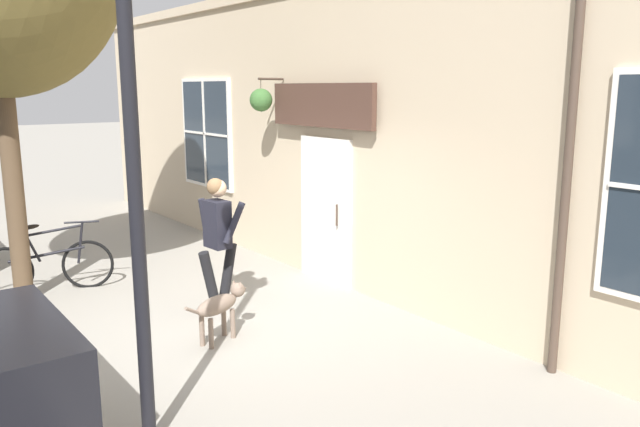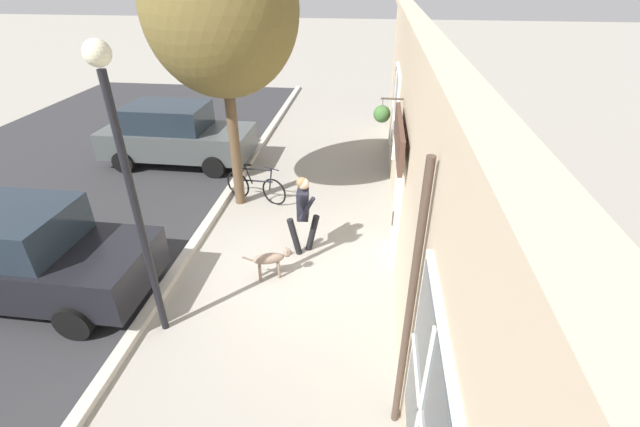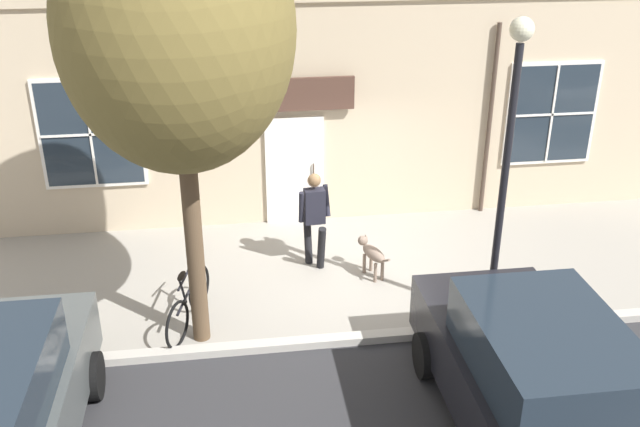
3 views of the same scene
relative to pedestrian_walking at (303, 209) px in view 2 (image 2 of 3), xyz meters
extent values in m
plane|color=gray|center=(0.35, 0.60, -1.02)|extent=(90.00, 90.00, 0.00)
cube|color=#B2ADA3|center=(2.35, 0.60, -0.96)|extent=(0.20, 28.00, 0.12)
cube|color=#C6B293|center=(-2.00, 0.60, 1.05)|extent=(0.30, 18.00, 4.14)
cube|color=#C6B293|center=(-2.00, 0.60, 3.19)|extent=(0.42, 18.00, 0.16)
cube|color=white|center=(-1.83, -0.13, 0.03)|extent=(0.10, 1.10, 2.10)
cube|color=#232D38|center=(-1.80, -0.13, -0.02)|extent=(0.03, 0.90, 1.90)
cylinder|color=#47382D|center=(-1.74, 0.22, 0.03)|extent=(0.03, 0.03, 0.30)
cube|color=#4C3328|center=(-1.73, -0.13, 1.53)|extent=(0.08, 2.20, 0.60)
cylinder|color=#47382D|center=(-1.77, 3.62, 0.84)|extent=(0.09, 0.09, 3.72)
cylinder|color=#47382D|center=(-1.61, -1.21, 1.89)|extent=(0.44, 0.04, 0.04)
cylinder|color=#47382D|center=(-1.43, -1.21, 1.71)|extent=(0.01, 0.01, 0.34)
cone|color=#2D2823|center=(-1.43, -1.21, 1.49)|extent=(0.32, 0.32, 0.18)
sphere|color=#3D6B33|center=(-1.43, -1.21, 1.58)|extent=(0.34, 0.34, 0.34)
cube|color=white|center=(-1.83, -3.77, 0.93)|extent=(0.08, 1.82, 2.02)
cube|color=#232D38|center=(-1.80, -3.77, 0.93)|extent=(0.03, 1.70, 1.90)
cube|color=white|center=(-1.78, -3.77, 0.93)|extent=(0.04, 0.04, 1.90)
cube|color=white|center=(-1.78, -3.77, 0.93)|extent=(0.04, 1.70, 0.04)
cube|color=white|center=(-1.83, 4.87, 0.93)|extent=(0.08, 1.82, 2.02)
cube|color=#232D38|center=(-1.80, 4.87, 0.93)|extent=(0.03, 1.70, 1.90)
cube|color=white|center=(-1.78, 4.87, 0.93)|extent=(0.04, 0.04, 1.90)
cube|color=white|center=(-1.78, 4.87, 0.93)|extent=(0.04, 1.70, 0.04)
cylinder|color=black|center=(-0.17, -0.09, -0.61)|extent=(0.31, 0.15, 0.83)
cylinder|color=black|center=(0.17, 0.09, -0.61)|extent=(0.31, 0.15, 0.83)
cube|color=black|center=(0.00, 0.00, 0.09)|extent=(0.24, 0.35, 0.60)
sphere|color=tan|center=(-0.02, 0.00, 0.55)|extent=(0.23, 0.23, 0.23)
sphere|color=brown|center=(0.01, 0.00, 0.57)|extent=(0.21, 0.21, 0.21)
cylinder|color=black|center=(0.06, -0.23, 0.11)|extent=(0.17, 0.10, 0.57)
cylinder|color=black|center=(-0.11, 0.22, 0.13)|extent=(0.33, 0.11, 0.52)
ellipsoid|color=#7F6B5B|center=(0.53, 0.92, -0.59)|extent=(0.63, 0.41, 0.20)
cylinder|color=#7F6B5B|center=(0.38, 0.80, -0.85)|extent=(0.06, 0.06, 0.34)
cylinder|color=#7F6B5B|center=(0.34, 0.92, -0.85)|extent=(0.06, 0.06, 0.34)
cylinder|color=#7F6B5B|center=(0.72, 0.91, -0.85)|extent=(0.06, 0.06, 0.34)
cylinder|color=#7F6B5B|center=(0.67, 1.04, -0.85)|extent=(0.06, 0.06, 0.34)
sphere|color=#7F6B5B|center=(0.19, 0.80, -0.51)|extent=(0.17, 0.17, 0.17)
cone|color=#7F6B5B|center=(0.09, 0.76, -0.53)|extent=(0.12, 0.12, 0.09)
cone|color=#7F6B5B|center=(0.22, 0.76, -0.44)|extent=(0.06, 0.06, 0.07)
cone|color=#7F6B5B|center=(0.18, 0.85, -0.44)|extent=(0.06, 0.06, 0.07)
cylinder|color=#7F6B5B|center=(0.88, 1.04, -0.54)|extent=(0.21, 0.10, 0.14)
cylinder|color=brown|center=(1.91, -1.91, 0.62)|extent=(0.24, 0.24, 3.29)
ellipsoid|color=brown|center=(1.91, -1.91, 3.39)|extent=(3.20, 2.88, 3.52)
sphere|color=brown|center=(1.92, -1.59, 2.83)|extent=(1.85, 1.85, 1.85)
torus|color=black|center=(1.05, -1.94, -0.69)|extent=(0.66, 0.32, 0.70)
torus|color=black|center=(2.04, -2.23, -0.69)|extent=(0.66, 0.32, 0.70)
cylinder|color=black|center=(1.55, -2.09, -0.49)|extent=(0.96, 0.32, 0.16)
cylinder|color=black|center=(1.72, -2.14, -0.35)|extent=(0.22, 0.10, 0.48)
cylinder|color=black|center=(1.50, -2.07, -0.17)|extent=(0.81, 0.27, 0.14)
cylinder|color=black|center=(1.12, -1.96, -0.37)|extent=(0.13, 0.07, 0.58)
cylinder|color=black|center=(1.09, -1.95, -0.07)|extent=(0.43, 0.21, 0.03)
ellipsoid|color=black|center=(1.72, -2.14, -0.09)|extent=(0.26, 0.17, 0.09)
cube|color=#474C4C|center=(4.37, -4.13, -0.33)|extent=(4.31, 1.79, 0.76)
cube|color=#1E2833|center=(4.59, -4.13, 0.39)|extent=(2.25, 1.56, 0.68)
cylinder|color=black|center=(3.03, -5.00, -0.71)|extent=(0.62, 0.18, 0.62)
cylinder|color=black|center=(3.04, -3.24, -0.71)|extent=(0.62, 0.18, 0.62)
cylinder|color=black|center=(5.70, -5.02, -0.71)|extent=(0.62, 0.18, 0.62)
cylinder|color=black|center=(5.71, -3.26, -0.71)|extent=(0.62, 0.18, 0.62)
cube|color=black|center=(4.55, 1.91, -0.33)|extent=(4.31, 1.79, 0.76)
cube|color=#1E2833|center=(4.77, 1.90, 0.39)|extent=(2.25, 1.56, 0.68)
cylinder|color=black|center=(3.21, 1.03, -0.71)|extent=(0.62, 0.18, 0.62)
cylinder|color=black|center=(3.23, 2.79, -0.71)|extent=(0.62, 0.18, 0.62)
cylinder|color=black|center=(5.88, 1.02, -0.71)|extent=(0.62, 0.18, 0.62)
cylinder|color=black|center=(1.94, 2.42, 1.04)|extent=(0.11, 0.11, 4.13)
sphere|color=beige|center=(1.94, 2.42, 3.28)|extent=(0.32, 0.32, 0.32)
camera|label=1|loc=(3.59, 6.82, 1.77)|focal=35.00mm
camera|label=2|loc=(-1.22, 7.22, 4.16)|focal=24.00mm
camera|label=3|loc=(10.70, -1.43, 4.97)|focal=40.00mm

